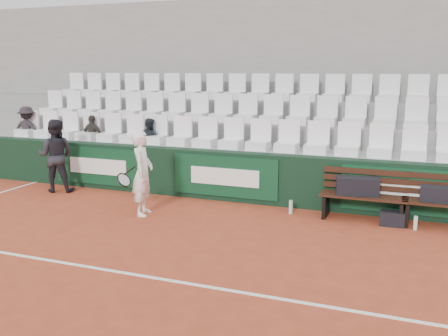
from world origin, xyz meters
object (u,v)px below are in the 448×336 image
at_px(bench_left, 363,208).
at_px(sports_bag_left, 357,186).
at_px(tennis_player, 142,173).
at_px(sports_bag_right, 438,194).
at_px(sports_bag_ground, 392,219).
at_px(spectator_c, 149,120).
at_px(ball_kid, 56,156).
at_px(water_bottle_near, 291,207).
at_px(spectator_a, 26,112).
at_px(water_bottle_far, 415,223).
at_px(spectator_b, 92,118).

xyz_separation_m(bench_left, sports_bag_left, (-0.11, 0.02, 0.38)).
distance_m(sports_bag_left, tennis_player, 3.86).
bearing_deg(sports_bag_right, sports_bag_ground, -166.88).
bearing_deg(sports_bag_left, spectator_c, 168.71).
bearing_deg(sports_bag_ground, ball_kid, -179.51).
bearing_deg(water_bottle_near, spectator_a, 171.63).
distance_m(sports_bag_ground, water_bottle_near, 1.79).
distance_m(bench_left, water_bottle_near, 1.29).
xyz_separation_m(sports_bag_right, ball_kid, (-7.66, -0.22, 0.21)).
bearing_deg(spectator_a, sports_bag_left, 161.42).
bearing_deg(spectator_c, water_bottle_far, 173.02).
bearing_deg(spectator_a, bench_left, 161.41).
distance_m(ball_kid, spectator_c, 2.15).
height_order(water_bottle_far, spectator_c, spectator_c).
distance_m(bench_left, water_bottle_far, 0.93).
bearing_deg(bench_left, water_bottle_far, -16.56).
distance_m(sports_bag_left, spectator_b, 6.34).
xyz_separation_m(sports_bag_left, water_bottle_far, (1.00, -0.28, -0.49)).
relative_size(sports_bag_left, water_bottle_far, 3.05).
height_order(sports_bag_left, tennis_player, tennis_player).
height_order(sports_bag_ground, water_bottle_near, water_bottle_near).
relative_size(sports_bag_left, spectator_c, 0.72).
bearing_deg(water_bottle_far, bench_left, 163.44).
distance_m(water_bottle_far, spectator_a, 9.33).
xyz_separation_m(water_bottle_far, spectator_a, (-9.13, 1.21, 1.47)).
height_order(sports_bag_left, spectator_b, spectator_b).
relative_size(sports_bag_ground, spectator_c, 0.40).
bearing_deg(spectator_b, bench_left, 175.04).
relative_size(sports_bag_right, spectator_c, 0.55).
bearing_deg(spectator_a, sports_bag_right, 162.29).
distance_m(sports_bag_right, spectator_c, 6.14).
bearing_deg(water_bottle_near, spectator_b, 168.49).
relative_size(bench_left, sports_bag_left, 2.06).
relative_size(bench_left, spectator_c, 1.49).
xyz_separation_m(ball_kid, spectator_c, (1.67, 1.16, 0.71)).
relative_size(water_bottle_near, spectator_a, 0.22).
xyz_separation_m(bench_left, sports_bag_ground, (0.51, -0.15, -0.10)).
height_order(ball_kid, spectator_c, spectator_c).
distance_m(ball_kid, spectator_a, 2.28).
relative_size(ball_kid, spectator_a, 1.35).
relative_size(sports_bag_right, water_bottle_near, 2.16).
height_order(sports_bag_right, spectator_c, spectator_c).
relative_size(water_bottle_far, spectator_a, 0.20).
xyz_separation_m(sports_bag_left, tennis_player, (-3.70, -1.10, 0.17)).
relative_size(bench_left, ball_kid, 0.95).
distance_m(tennis_player, ball_kid, 2.79).
xyz_separation_m(tennis_player, spectator_c, (-0.99, 2.04, 0.73)).
bearing_deg(sports_bag_right, spectator_b, 172.86).
xyz_separation_m(sports_bag_right, sports_bag_ground, (-0.69, -0.16, -0.45)).
relative_size(sports_bag_ground, spectator_b, 0.40).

